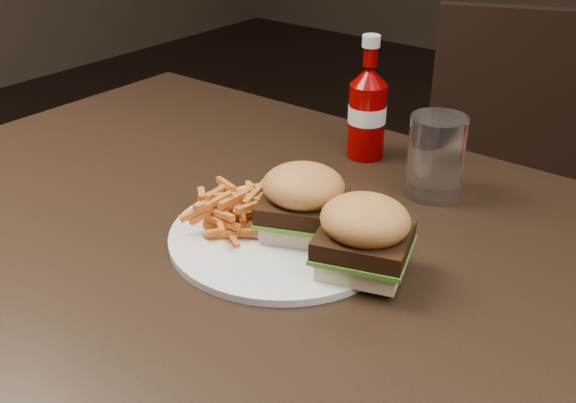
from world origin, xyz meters
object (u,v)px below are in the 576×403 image
Objects in this scene: ketchup_bottle at (367,121)px; tumbler at (435,159)px; plate at (283,236)px; chair_far at (517,196)px; dining_table at (259,240)px.

tumbler is at bearing -20.61° from ketchup_bottle.
plate is 2.32× the size of tumbler.
ketchup_bottle is (-0.06, -0.64, 0.38)m from chair_far.
chair_far is at bearing 87.35° from dining_table.
ketchup_bottle is at bearing 159.39° from tumbler.
plate is 0.25m from tumbler.
ketchup_bottle is at bearing 62.87° from chair_far.
tumbler is at bearing 58.97° from dining_table.
chair_far is 3.72× the size of tumbler.
dining_table is 4.15× the size of plate.
plate is at bearing 67.98° from chair_far.
tumbler is at bearing 75.35° from chair_far.
plate is 2.46× the size of ketchup_bottle.
ketchup_bottle reaches higher than dining_table.
plate is at bearing -111.37° from tumbler.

